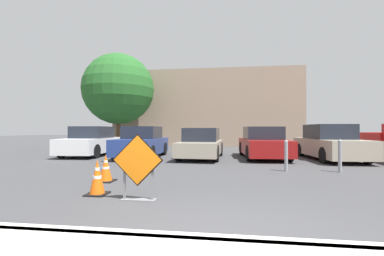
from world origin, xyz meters
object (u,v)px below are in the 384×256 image
at_px(traffic_cone_second, 106,168).
at_px(parked_car_fifth, 329,143).
at_px(bollard_nearest, 286,155).
at_px(bollard_second, 340,155).
at_px(parked_car_third, 201,144).
at_px(road_closed_sign, 138,166).
at_px(traffic_cone_nearest, 97,178).
at_px(parked_car_second, 142,143).
at_px(parked_car_fourth, 263,143).
at_px(parked_car_nearest, 92,142).

bearing_deg(traffic_cone_second, parked_car_fifth, 37.60).
height_order(bollard_nearest, bollard_second, bollard_second).
bearing_deg(bollard_second, parked_car_fifth, 73.65).
bearing_deg(parked_car_third, road_closed_sign, 88.79).
distance_m(traffic_cone_nearest, traffic_cone_second, 1.40).
height_order(traffic_cone_nearest, bollard_second, bollard_second).
distance_m(traffic_cone_second, parked_car_second, 5.91).
height_order(parked_car_second, bollard_second, parked_car_second).
bearing_deg(bollard_second, parked_car_third, 143.69).
relative_size(road_closed_sign, traffic_cone_nearest, 1.74).
height_order(traffic_cone_second, bollard_nearest, bollard_nearest).
bearing_deg(traffic_cone_second, parked_car_fourth, 51.90).
xyz_separation_m(road_closed_sign, parked_car_nearest, (-5.36, 8.01, 0.03)).
bearing_deg(bollard_nearest, parked_car_fourth, 92.79).
bearing_deg(road_closed_sign, bollard_nearest, 47.57).
bearing_deg(bollard_nearest, traffic_cone_second, -155.42).
bearing_deg(bollard_nearest, parked_car_nearest, 155.99).
bearing_deg(parked_car_fifth, traffic_cone_nearest, 41.84).
xyz_separation_m(traffic_cone_second, parked_car_third, (1.98, 5.86, 0.32)).
distance_m(parked_car_fifth, bollard_second, 3.88).
bearing_deg(parked_car_nearest, bollard_nearest, 154.02).
height_order(traffic_cone_nearest, parked_car_second, parked_car_second).
bearing_deg(parked_car_fourth, parked_car_third, 5.21).
relative_size(parked_car_nearest, parked_car_fourth, 0.96).
relative_size(road_closed_sign, bollard_second, 1.22).
distance_m(road_closed_sign, parked_car_second, 7.86).
bearing_deg(parked_car_second, parked_car_fifth, -179.55).
distance_m(road_closed_sign, traffic_cone_nearest, 1.10).
xyz_separation_m(traffic_cone_second, bollard_nearest, (5.11, 2.34, 0.19)).
xyz_separation_m(traffic_cone_second, parked_car_nearest, (-3.90, 6.35, 0.36)).
bearing_deg(parked_car_nearest, parked_car_second, 167.78).
xyz_separation_m(traffic_cone_second, bollard_second, (6.77, 2.34, 0.20)).
relative_size(parked_car_second, bollard_nearest, 4.02).
height_order(parked_car_third, bollard_second, parked_car_third).
height_order(parked_car_third, parked_car_fourth, parked_car_fourth).
height_order(road_closed_sign, traffic_cone_nearest, road_closed_sign).
xyz_separation_m(parked_car_third, bollard_second, (4.79, -3.52, -0.11)).
distance_m(parked_car_third, bollard_second, 5.94).
xyz_separation_m(parked_car_nearest, bollard_second, (10.67, -4.01, -0.15)).
relative_size(road_closed_sign, parked_car_fourth, 0.29).
xyz_separation_m(traffic_cone_nearest, bollard_nearest, (4.65, 3.66, 0.18)).
bearing_deg(traffic_cone_nearest, bollard_second, 30.11).
bearing_deg(parked_car_fourth, parked_car_nearest, -3.45).
bearing_deg(parked_car_third, bollard_nearest, 134.42).
height_order(parked_car_third, bollard_nearest, parked_car_third).
xyz_separation_m(traffic_cone_nearest, parked_car_nearest, (-4.36, 7.67, 0.35)).
xyz_separation_m(parked_car_second, parked_car_fourth, (5.88, 0.46, -0.00)).
xyz_separation_m(traffic_cone_nearest, bollard_second, (6.31, 3.66, 0.19)).
distance_m(road_closed_sign, parked_car_third, 7.53).
xyz_separation_m(parked_car_nearest, parked_car_third, (5.88, -0.50, -0.04)).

